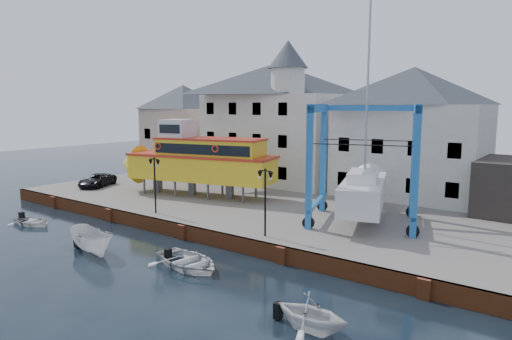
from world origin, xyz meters
The scene contains 15 objects.
ground centered at (0.00, 0.00, 0.00)m, with size 140.00×140.00×0.00m, color black.
hardstanding centered at (0.00, 11.00, 0.50)m, with size 44.00×22.00×1.00m, color slate.
quay_wall centered at (0.00, 0.10, 0.50)m, with size 44.00×0.47×1.00m.
building_pink centered at (-18.00, 18.00, 6.15)m, with size 8.00×7.00×10.30m.
building_white_main centered at (-4.87, 18.39, 7.34)m, with size 14.00×8.30×14.00m.
building_white_right centered at (9.00, 19.00, 6.60)m, with size 12.00×8.00×11.20m.
lamp_post_left centered at (-4.00, 1.20, 4.17)m, with size 1.12×0.32×4.20m.
lamp_post_right centered at (6.00, 1.20, 4.17)m, with size 1.12×0.32×4.20m.
tour_boat centered at (-6.69, 7.84, 4.16)m, with size 15.82×7.01×6.70m.
travel_lift centered at (9.22, 8.64, 3.57)m, with size 8.63×10.55×15.48m.
van centered at (-17.18, 5.23, 1.62)m, with size 2.07×4.49×1.25m, color black.
motorboat_a centered at (-2.36, -5.32, 0.00)m, with size 1.69×4.49×1.73m, color silver.
motorboat_b centered at (4.13, -3.61, 0.00)m, with size 3.32×4.64×0.96m, color silver.
motorboat_c centered at (13.26, -5.80, 0.00)m, with size 2.76×3.19×1.68m, color silver.
motorboat_d centered at (-11.85, -4.11, 0.00)m, with size 2.54×3.55×0.74m, color silver.
Camera 1 is at (21.76, -20.98, 9.04)m, focal length 32.00 mm.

